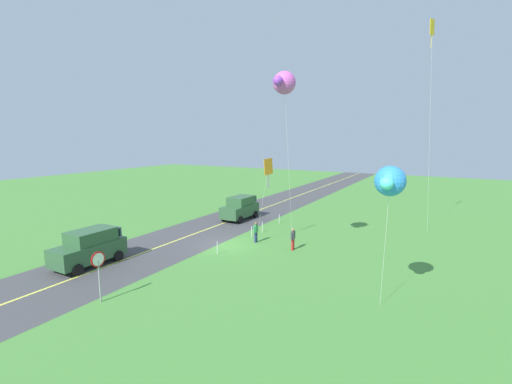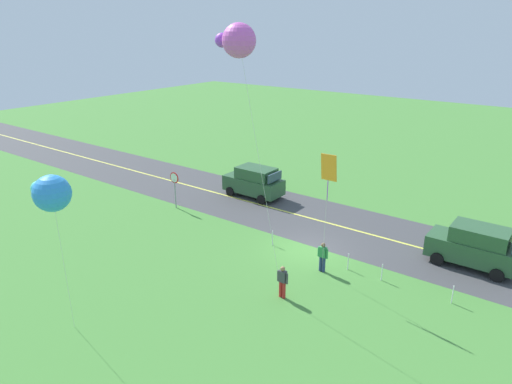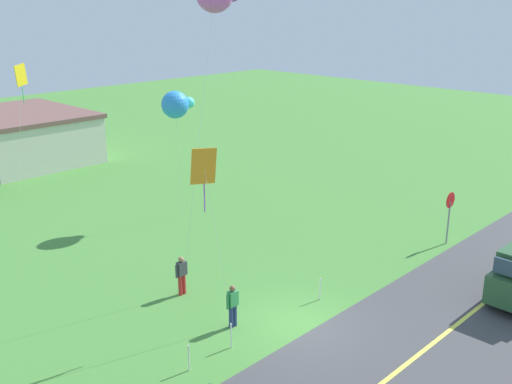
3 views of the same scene
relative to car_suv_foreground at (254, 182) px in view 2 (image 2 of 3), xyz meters
The scene contains 15 objects.
ground_plane 9.23m from the car_suv_foreground, 146.09° to the left, with size 120.00×120.00×0.10m, color #478438.
asphalt_road 7.76m from the car_suv_foreground, behind, with size 120.00×7.00×0.00m, color #424244.
road_centre_stripe 7.76m from the car_suv_foreground, behind, with size 120.00×0.16×0.00m, color #E5E04C.
car_suv_foreground is the anchor object (origin of this frame).
car_parked_west_near 15.47m from the car_suv_foreground, behind, with size 4.40×2.12×2.24m.
stop_sign 5.89m from the car_suv_foreground, 58.87° to the left, with size 0.76×0.08×2.56m.
person_adult_near 11.54m from the car_suv_foreground, 144.18° to the left, with size 0.58×0.22×1.60m.
person_adult_companion 13.47m from the car_suv_foreground, 132.20° to the left, with size 0.58×0.22×1.60m.
kite_red_low 13.22m from the car_suv_foreground, 142.47° to the left, with size 0.98×0.96×6.48m.
kite_blue_mid 15.88m from the car_suv_foreground, 123.62° to the left, with size 3.41×1.40×11.99m.
kite_green_far 18.12m from the car_suv_foreground, 101.09° to the left, with size 1.90×1.40×6.71m.
fence_post_0 16.56m from the car_suv_foreground, 159.45° to the left, with size 0.05×0.05×0.90m, color silver.
fence_post_1 13.49m from the car_suv_foreground, 154.47° to the left, with size 0.05×0.05×0.90m, color silver.
fence_post_2 11.88m from the car_suv_foreground, 150.70° to the left, with size 0.05×0.05×0.90m, color silver.
fence_post_3 8.11m from the car_suv_foreground, 134.07° to the left, with size 0.05×0.05×0.90m, color silver.
Camera 2 is at (-11.41, 20.37, 11.85)m, focal length 32.27 mm.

